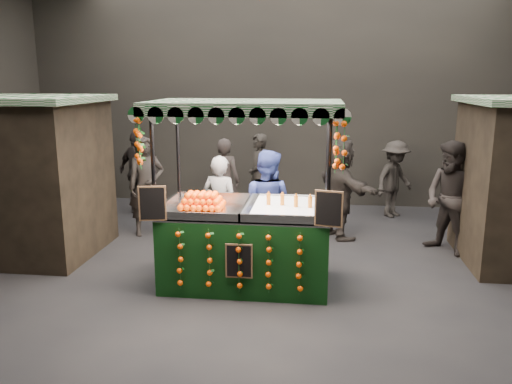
# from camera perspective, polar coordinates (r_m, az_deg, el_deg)

# --- Properties ---
(ground) EXTENTS (12.00, 12.00, 0.00)m
(ground) POSITION_cam_1_polar(r_m,az_deg,el_deg) (7.42, 1.37, -10.37)
(ground) COLOR black
(ground) RESTS_ON ground
(market_hall) EXTENTS (12.10, 10.10, 5.05)m
(market_hall) POSITION_cam_1_polar(r_m,az_deg,el_deg) (6.85, 1.53, 16.66)
(market_hall) COLOR black
(market_hall) RESTS_ON ground
(neighbour_stall_left) EXTENTS (3.00, 2.20, 2.60)m
(neighbour_stall_left) POSITION_cam_1_polar(r_m,az_deg,el_deg) (9.44, -25.54, 1.67)
(neighbour_stall_left) COLOR black
(neighbour_stall_left) RESTS_ON ground
(juice_stall) EXTENTS (2.67, 1.57, 2.58)m
(juice_stall) POSITION_cam_1_polar(r_m,az_deg,el_deg) (7.24, -1.06, -4.22)
(juice_stall) COLOR black
(juice_stall) RESTS_ON ground
(vendor_grey) EXTENTS (0.69, 0.54, 1.67)m
(vendor_grey) POSITION_cam_1_polar(r_m,az_deg,el_deg) (8.42, -3.95, -1.59)
(vendor_grey) COLOR slate
(vendor_grey) RESTS_ON ground
(vendor_blue) EXTENTS (1.04, 0.92, 1.79)m
(vendor_blue) POSITION_cam_1_polar(r_m,az_deg,el_deg) (8.17, 1.18, -1.57)
(vendor_blue) COLOR navy
(vendor_blue) RESTS_ON ground
(shopper_0) EXTENTS (0.80, 0.71, 1.84)m
(shopper_0) POSITION_cam_1_polar(r_m,az_deg,el_deg) (9.75, -11.98, 0.62)
(shopper_0) COLOR black
(shopper_0) RESTS_ON ground
(shopper_1) EXTENTS (1.14, 1.16, 1.89)m
(shopper_1) POSITION_cam_1_polar(r_m,az_deg,el_deg) (9.08, 20.72, -0.65)
(shopper_1) COLOR #282321
(shopper_1) RESTS_ON ground
(shopper_2) EXTENTS (1.15, 0.85, 1.81)m
(shopper_2) POSITION_cam_1_polar(r_m,az_deg,el_deg) (11.32, -12.82, 2.14)
(shopper_2) COLOR black
(shopper_2) RESTS_ON ground
(shopper_3) EXTENTS (1.16, 1.16, 1.61)m
(shopper_3) POSITION_cam_1_polar(r_m,az_deg,el_deg) (11.20, 15.04, 1.39)
(shopper_3) COLOR #2C2723
(shopper_3) RESTS_ON ground
(shopper_4) EXTENTS (0.93, 0.64, 1.84)m
(shopper_4) POSITION_cam_1_polar(r_m,az_deg,el_deg) (10.68, -21.20, 1.06)
(shopper_4) COLOR #2E2A25
(shopper_4) RESTS_ON ground
(shopper_5) EXTENTS (1.30, 1.76, 1.85)m
(shopper_5) POSITION_cam_1_polar(r_m,az_deg,el_deg) (9.48, 9.25, 0.41)
(shopper_5) COLOR #2D2825
(shopper_5) RESTS_ON ground
(shopper_6) EXTENTS (0.63, 0.75, 1.75)m
(shopper_6) POSITION_cam_1_polar(r_m,az_deg,el_deg) (10.83, 0.25, 1.83)
(shopper_6) COLOR black
(shopper_6) RESTS_ON ground
(shopper_7) EXTENTS (0.69, 0.51, 1.72)m
(shopper_7) POSITION_cam_1_polar(r_m,az_deg,el_deg) (10.40, -3.47, 1.25)
(shopper_7) COLOR #2E2725
(shopper_7) RESTS_ON ground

